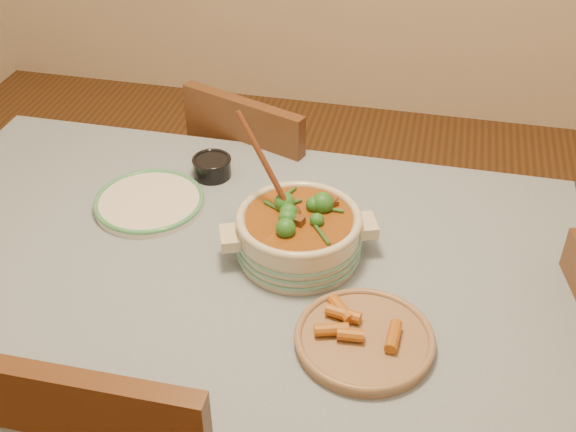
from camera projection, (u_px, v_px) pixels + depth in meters
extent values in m
cube|color=brown|center=(223.00, 272.00, 1.72)|extent=(1.60, 1.00, 0.05)
cube|color=#8091A7|center=(222.00, 263.00, 1.70)|extent=(1.68, 1.08, 0.01)
cylinder|color=brown|center=(57.00, 242.00, 2.41)|extent=(0.07, 0.07, 0.70)
cylinder|color=brown|center=(507.00, 310.00, 2.15)|extent=(0.07, 0.07, 0.70)
cylinder|color=beige|center=(299.00, 237.00, 1.69)|extent=(0.37, 0.37, 0.11)
torus|color=beige|center=(299.00, 218.00, 1.65)|extent=(0.29, 0.29, 0.02)
cube|color=beige|center=(366.00, 225.00, 1.69)|extent=(0.07, 0.09, 0.03)
cube|color=beige|center=(230.00, 238.00, 1.66)|extent=(0.07, 0.09, 0.03)
cylinder|color=brown|center=(299.00, 221.00, 1.66)|extent=(0.25, 0.25, 0.02)
cylinder|color=silver|center=(150.00, 203.00, 1.87)|extent=(0.31, 0.31, 0.02)
torus|color=#459964|center=(149.00, 200.00, 1.87)|extent=(0.29, 0.29, 0.01)
cylinder|color=black|center=(212.00, 168.00, 1.98)|extent=(0.12, 0.12, 0.05)
torus|color=black|center=(212.00, 160.00, 1.96)|extent=(0.11, 0.11, 0.01)
cylinder|color=black|center=(212.00, 163.00, 1.97)|extent=(0.09, 0.09, 0.01)
cylinder|color=#9C7456|center=(364.00, 341.00, 1.48)|extent=(0.34, 0.34, 0.02)
torus|color=#9C7456|center=(365.00, 337.00, 1.48)|extent=(0.29, 0.29, 0.02)
cube|color=brown|center=(279.00, 195.00, 2.47)|extent=(0.53, 0.53, 0.04)
cube|color=brown|center=(245.00, 165.00, 2.21)|extent=(0.40, 0.18, 0.44)
cylinder|color=brown|center=(347.00, 236.00, 2.64)|extent=(0.04, 0.04, 0.44)
cylinder|color=brown|center=(267.00, 205.00, 2.80)|extent=(0.04, 0.04, 0.44)
cylinder|color=brown|center=(294.00, 291.00, 2.40)|extent=(0.04, 0.04, 0.44)
cylinder|color=brown|center=(211.00, 254.00, 2.56)|extent=(0.04, 0.04, 0.44)
cylinder|color=brown|center=(528.00, 419.00, 1.99)|extent=(0.04, 0.04, 0.43)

